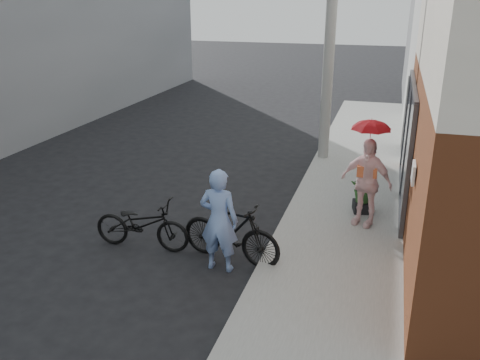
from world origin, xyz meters
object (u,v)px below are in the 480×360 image
at_px(utility_pole, 330,28).
at_px(bike_left, 142,224).
at_px(bike_right, 231,232).
at_px(officer, 219,220).
at_px(planter, 363,207).
at_px(kimono_woman, 366,182).

xyz_separation_m(utility_pole, bike_left, (-2.41, -6.01, -3.03)).
height_order(utility_pole, bike_right, utility_pole).
relative_size(officer, bike_left, 0.99).
relative_size(officer, planter, 4.51).
xyz_separation_m(bike_left, planter, (3.71, 2.52, -0.24)).
xyz_separation_m(officer, kimono_woman, (2.18, 2.23, 0.10)).
relative_size(bike_right, kimono_woman, 1.06).
relative_size(bike_right, planter, 4.67).
bearing_deg(planter, officer, -127.19).
height_order(officer, bike_left, officer).
bearing_deg(utility_pole, planter, -69.53).
distance_m(officer, bike_left, 1.65).
xyz_separation_m(kimono_woman, planter, (-0.04, 0.60, -0.76)).
distance_m(officer, kimono_woman, 3.12).
xyz_separation_m(officer, planter, (2.15, 2.83, -0.66)).
bearing_deg(bike_left, planter, -57.84).
xyz_separation_m(bike_right, kimono_woman, (2.08, 1.93, 0.43)).
relative_size(utility_pole, bike_left, 3.93).
bearing_deg(planter, bike_right, -128.94).
bearing_deg(kimono_woman, utility_pole, 128.76).
bearing_deg(utility_pole, bike_right, -97.05).
bearing_deg(bike_left, officer, -103.04).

